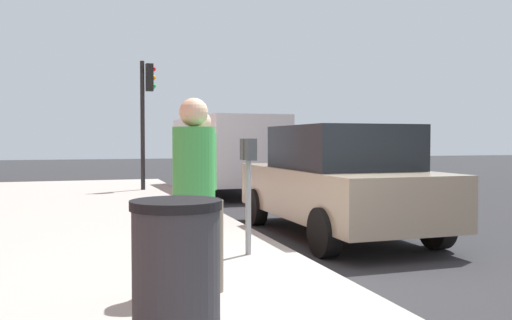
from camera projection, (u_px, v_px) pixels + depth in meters
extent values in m
plane|color=#2B2B2D|center=(319.00, 277.00, 6.08)|extent=(80.00, 80.00, 0.00)
cube|color=#A8A59E|center=(32.00, 293.00, 5.17)|extent=(28.00, 6.00, 0.15)
cylinder|color=gray|center=(248.00, 207.00, 6.55)|extent=(0.07, 0.07, 1.15)
cube|color=#383D42|center=(251.00, 149.00, 6.43)|extent=(0.16, 0.11, 0.26)
cube|color=#383D42|center=(246.00, 149.00, 6.62)|extent=(0.16, 0.11, 0.26)
cube|color=#268C33|center=(255.00, 148.00, 6.44)|extent=(0.10, 0.01, 0.10)
cube|color=#268C33|center=(251.00, 148.00, 6.64)|extent=(0.10, 0.01, 0.10)
cylinder|color=#47474C|center=(193.00, 223.00, 6.35)|extent=(0.15, 0.15, 0.82)
cylinder|color=#47474C|center=(208.00, 228.00, 6.03)|extent=(0.15, 0.15, 0.82)
cylinder|color=green|center=(200.00, 162.00, 6.17)|extent=(0.38, 0.38, 0.65)
sphere|color=beige|center=(200.00, 122.00, 6.15)|extent=(0.26, 0.26, 0.26)
cylinder|color=#726656|center=(173.00, 246.00, 4.95)|extent=(0.15, 0.15, 0.84)
cylinder|color=#726656|center=(215.00, 246.00, 4.94)|extent=(0.15, 0.15, 0.84)
cylinder|color=green|center=(194.00, 164.00, 4.92)|extent=(0.39, 0.39, 0.67)
sphere|color=beige|center=(194.00, 112.00, 4.90)|extent=(0.26, 0.26, 0.26)
cube|color=gray|center=(336.00, 192.00, 8.70)|extent=(4.42, 1.88, 0.76)
cube|color=black|center=(342.00, 147.00, 8.49)|extent=(2.21, 1.71, 0.68)
cylinder|color=black|center=(257.00, 207.00, 9.80)|extent=(0.66, 0.23, 0.66)
cylinder|color=black|center=(343.00, 203.00, 10.35)|extent=(0.66, 0.23, 0.66)
cylinder|color=black|center=(324.00, 232.00, 7.09)|extent=(0.66, 0.23, 0.66)
cylinder|color=black|center=(437.00, 226.00, 7.63)|extent=(0.66, 0.23, 0.66)
cube|color=silver|center=(226.00, 149.00, 15.46)|extent=(5.27, 2.19, 1.80)
cylinder|color=black|center=(181.00, 178.00, 16.76)|extent=(0.77, 0.25, 0.76)
cylinder|color=black|center=(239.00, 176.00, 17.41)|extent=(0.77, 0.25, 0.76)
cylinder|color=black|center=(209.00, 186.00, 13.59)|extent=(0.77, 0.25, 0.76)
cylinder|color=black|center=(279.00, 184.00, 14.23)|extent=(0.77, 0.25, 0.76)
cylinder|color=black|center=(143.00, 126.00, 15.11)|extent=(0.12, 0.12, 3.60)
cube|color=black|center=(149.00, 77.00, 15.12)|extent=(0.24, 0.20, 0.76)
sphere|color=red|center=(153.00, 69.00, 15.14)|extent=(0.14, 0.14, 0.14)
sphere|color=orange|center=(153.00, 78.00, 15.15)|extent=(0.14, 0.14, 0.14)
sphere|color=green|center=(154.00, 86.00, 15.16)|extent=(0.14, 0.14, 0.14)
cylinder|color=#2D2D33|center=(176.00, 283.00, 3.45)|extent=(0.56, 0.56, 0.95)
cylinder|color=black|center=(176.00, 205.00, 3.43)|extent=(0.59, 0.59, 0.06)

